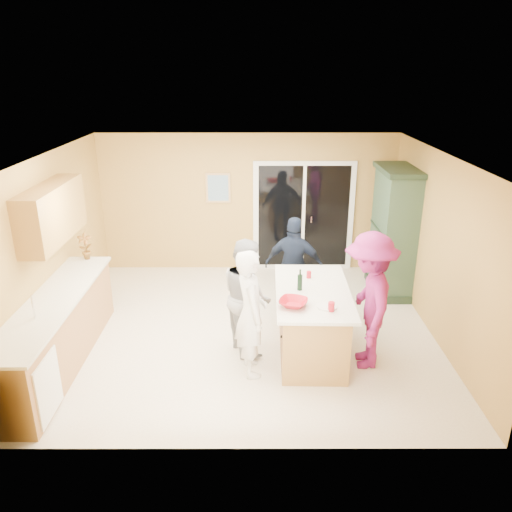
{
  "coord_description": "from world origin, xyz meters",
  "views": [
    {
      "loc": [
        0.14,
        -6.62,
        3.7
      ],
      "look_at": [
        0.15,
        0.1,
        1.15
      ],
      "focal_mm": 35.0,
      "sensor_mm": 36.0,
      "label": 1
    }
  ],
  "objects_px": {
    "woman_grey": "(247,296)",
    "woman_magenta": "(369,301)",
    "kitchen_island": "(311,324)",
    "woman_white": "(251,313)",
    "green_hutch": "(394,233)",
    "woman_navy": "(294,266)"
  },
  "relations": [
    {
      "from": "kitchen_island",
      "to": "green_hutch",
      "type": "xyz_separation_m",
      "value": [
        1.59,
        2.05,
        0.62
      ]
    },
    {
      "from": "woman_white",
      "to": "woman_grey",
      "type": "height_order",
      "value": "woman_white"
    },
    {
      "from": "woman_white",
      "to": "woman_magenta",
      "type": "bearing_deg",
      "value": -94.84
    },
    {
      "from": "woman_grey",
      "to": "woman_white",
      "type": "bearing_deg",
      "value": 164.79
    },
    {
      "from": "kitchen_island",
      "to": "woman_navy",
      "type": "distance_m",
      "value": 1.3
    },
    {
      "from": "green_hutch",
      "to": "woman_navy",
      "type": "height_order",
      "value": "green_hutch"
    },
    {
      "from": "woman_grey",
      "to": "woman_navy",
      "type": "relative_size",
      "value": 1.02
    },
    {
      "from": "kitchen_island",
      "to": "woman_magenta",
      "type": "relative_size",
      "value": 1.0
    },
    {
      "from": "woman_magenta",
      "to": "green_hutch",
      "type": "bearing_deg",
      "value": 163.11
    },
    {
      "from": "kitchen_island",
      "to": "woman_white",
      "type": "distance_m",
      "value": 1.01
    },
    {
      "from": "green_hutch",
      "to": "woman_magenta",
      "type": "relative_size",
      "value": 1.2
    },
    {
      "from": "woman_grey",
      "to": "woman_magenta",
      "type": "relative_size",
      "value": 0.88
    },
    {
      "from": "kitchen_island",
      "to": "woman_grey",
      "type": "bearing_deg",
      "value": 172.68
    },
    {
      "from": "woman_white",
      "to": "woman_magenta",
      "type": "relative_size",
      "value": 0.92
    },
    {
      "from": "woman_white",
      "to": "woman_grey",
      "type": "xyz_separation_m",
      "value": [
        -0.06,
        0.58,
        -0.03
      ]
    },
    {
      "from": "green_hutch",
      "to": "woman_navy",
      "type": "xyz_separation_m",
      "value": [
        -1.74,
        -0.81,
        -0.28
      ]
    },
    {
      "from": "green_hutch",
      "to": "woman_magenta",
      "type": "distance_m",
      "value": 2.48
    },
    {
      "from": "green_hutch",
      "to": "woman_magenta",
      "type": "xyz_separation_m",
      "value": [
        -0.9,
        -2.31,
        -0.15
      ]
    },
    {
      "from": "green_hutch",
      "to": "woman_white",
      "type": "distance_m",
      "value": 3.48
    },
    {
      "from": "woman_grey",
      "to": "woman_magenta",
      "type": "height_order",
      "value": "woman_magenta"
    },
    {
      "from": "woman_grey",
      "to": "woman_magenta",
      "type": "xyz_separation_m",
      "value": [
        1.56,
        -0.39,
        0.11
      ]
    },
    {
      "from": "woman_grey",
      "to": "woman_magenta",
      "type": "bearing_deg",
      "value": -124.78
    }
  ]
}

